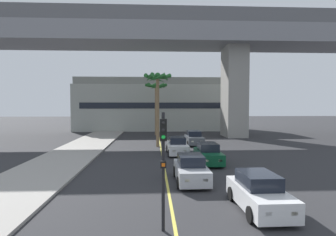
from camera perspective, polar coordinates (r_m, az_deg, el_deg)
sidewalk_left at (r=18.93m, az=-25.83°, el=-11.02°), size 4.80×80.00×0.15m
lane_stripe_center at (r=25.34m, az=-1.18°, el=-7.48°), size 0.14×56.00×0.01m
bridge_overpass at (r=40.42m, az=-0.32°, el=15.04°), size 66.14×8.00×16.72m
pier_building_backdrop at (r=51.26m, az=-2.11°, el=2.68°), size 28.57×8.04×9.11m
car_queue_front at (r=25.82m, az=1.87°, el=-5.68°), size 1.87×4.12×1.56m
car_queue_second at (r=21.98m, az=8.03°, el=-7.18°), size 1.86×4.11×1.56m
car_queue_third at (r=32.04m, az=5.22°, el=-4.07°), size 1.85×4.11×1.56m
car_queue_fourth at (r=16.80m, az=4.60°, el=-10.22°), size 1.84×4.10×1.56m
car_queue_fifth at (r=13.05m, az=17.73°, el=-14.13°), size 1.89×4.13×1.56m
traffic_light_median_near at (r=9.96m, az=-0.96°, el=-7.44°), size 0.24×0.37×4.20m
palm_tree_near_median at (r=30.29m, az=-2.04°, el=6.44°), size 2.97×2.96×7.86m
palm_tree_mid_median at (r=41.81m, az=-2.38°, el=5.32°), size 3.33×3.38×7.71m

